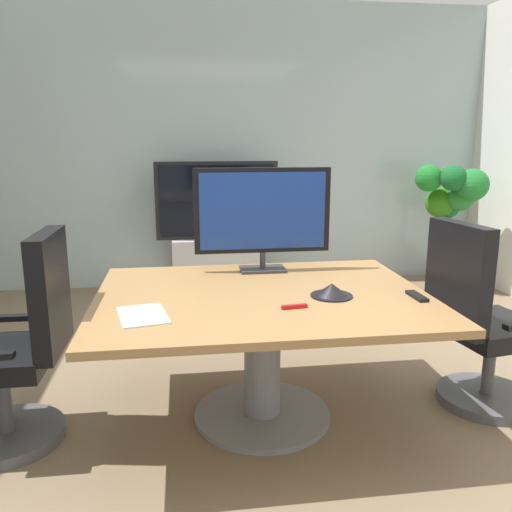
{
  "coord_description": "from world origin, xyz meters",
  "views": [
    {
      "loc": [
        -0.42,
        -2.65,
        1.54
      ],
      "look_at": [
        -0.01,
        0.25,
        0.87
      ],
      "focal_mm": 36.79,
      "sensor_mm": 36.0,
      "label": 1
    }
  ],
  "objects_px": {
    "office_chair_left": "(20,358)",
    "tv_monitor": "(263,213)",
    "office_chair_right": "(479,331)",
    "conference_table": "(262,325)",
    "conference_phone": "(332,291)",
    "potted_plant": "(450,209)",
    "remote_control": "(417,296)",
    "wall_display_unit": "(218,249)"
  },
  "relations": [
    {
      "from": "conference_table",
      "to": "office_chair_right",
      "type": "relative_size",
      "value": 1.61
    },
    {
      "from": "potted_plant",
      "to": "remote_control",
      "type": "height_order",
      "value": "potted_plant"
    },
    {
      "from": "office_chair_left",
      "to": "office_chair_right",
      "type": "distance_m",
      "value": 2.48
    },
    {
      "from": "wall_display_unit",
      "to": "conference_phone",
      "type": "bearing_deg",
      "value": -80.84
    },
    {
      "from": "office_chair_right",
      "to": "tv_monitor",
      "type": "xyz_separation_m",
      "value": [
        -1.17,
        0.54,
        0.62
      ]
    },
    {
      "from": "wall_display_unit",
      "to": "remote_control",
      "type": "relative_size",
      "value": 7.71
    },
    {
      "from": "conference_table",
      "to": "remote_control",
      "type": "bearing_deg",
      "value": -13.2
    },
    {
      "from": "conference_table",
      "to": "wall_display_unit",
      "type": "height_order",
      "value": "wall_display_unit"
    },
    {
      "from": "office_chair_right",
      "to": "potted_plant",
      "type": "xyz_separation_m",
      "value": [
        1.02,
        2.31,
        0.37
      ]
    },
    {
      "from": "potted_plant",
      "to": "remote_control",
      "type": "relative_size",
      "value": 7.52
    },
    {
      "from": "potted_plant",
      "to": "remote_control",
      "type": "bearing_deg",
      "value": -121.03
    },
    {
      "from": "potted_plant",
      "to": "wall_display_unit",
      "type": "bearing_deg",
      "value": 174.05
    },
    {
      "from": "potted_plant",
      "to": "conference_phone",
      "type": "xyz_separation_m",
      "value": [
        -1.91,
        -2.37,
        -0.07
      ]
    },
    {
      "from": "potted_plant",
      "to": "remote_control",
      "type": "xyz_separation_m",
      "value": [
        -1.48,
        -2.46,
        -0.09
      ]
    },
    {
      "from": "wall_display_unit",
      "to": "potted_plant",
      "type": "distance_m",
      "value": 2.38
    },
    {
      "from": "office_chair_left",
      "to": "remote_control",
      "type": "xyz_separation_m",
      "value": [
        2.02,
        -0.13,
        0.28
      ]
    },
    {
      "from": "office_chair_left",
      "to": "potted_plant",
      "type": "relative_size",
      "value": 0.85
    },
    {
      "from": "office_chair_left",
      "to": "remote_control",
      "type": "distance_m",
      "value": 2.05
    },
    {
      "from": "office_chair_right",
      "to": "tv_monitor",
      "type": "relative_size",
      "value": 1.3
    },
    {
      "from": "office_chair_left",
      "to": "tv_monitor",
      "type": "bearing_deg",
      "value": 113.49
    },
    {
      "from": "conference_table",
      "to": "wall_display_unit",
      "type": "bearing_deg",
      "value": 91.62
    },
    {
      "from": "conference_phone",
      "to": "remote_control",
      "type": "xyz_separation_m",
      "value": [
        0.43,
        -0.09,
        -0.02
      ]
    },
    {
      "from": "conference_table",
      "to": "tv_monitor",
      "type": "relative_size",
      "value": 2.09
    },
    {
      "from": "conference_table",
      "to": "conference_phone",
      "type": "height_order",
      "value": "conference_phone"
    },
    {
      "from": "wall_display_unit",
      "to": "remote_control",
      "type": "distance_m",
      "value": 2.85
    },
    {
      "from": "conference_table",
      "to": "conference_phone",
      "type": "xyz_separation_m",
      "value": [
        0.35,
        -0.1,
        0.21
      ]
    },
    {
      "from": "office_chair_right",
      "to": "potted_plant",
      "type": "relative_size",
      "value": 0.85
    },
    {
      "from": "office_chair_left",
      "to": "potted_plant",
      "type": "height_order",
      "value": "potted_plant"
    },
    {
      "from": "office_chair_right",
      "to": "conference_phone",
      "type": "distance_m",
      "value": 0.94
    },
    {
      "from": "conference_table",
      "to": "potted_plant",
      "type": "bearing_deg",
      "value": 45.15
    },
    {
      "from": "conference_phone",
      "to": "office_chair_left",
      "type": "bearing_deg",
      "value": 178.37
    },
    {
      "from": "office_chair_left",
      "to": "tv_monitor",
      "type": "height_order",
      "value": "tv_monitor"
    },
    {
      "from": "conference_table",
      "to": "office_chair_left",
      "type": "height_order",
      "value": "office_chair_left"
    },
    {
      "from": "office_chair_right",
      "to": "conference_phone",
      "type": "bearing_deg",
      "value": 84.99
    },
    {
      "from": "wall_display_unit",
      "to": "conference_phone",
      "type": "xyz_separation_m",
      "value": [
        0.42,
        -2.62,
        0.31
      ]
    },
    {
      "from": "tv_monitor",
      "to": "conference_phone",
      "type": "relative_size",
      "value": 3.82
    },
    {
      "from": "conference_phone",
      "to": "remote_control",
      "type": "relative_size",
      "value": 1.29
    },
    {
      "from": "conference_phone",
      "to": "tv_monitor",
      "type": "bearing_deg",
      "value": 114.51
    },
    {
      "from": "wall_display_unit",
      "to": "conference_phone",
      "type": "height_order",
      "value": "wall_display_unit"
    },
    {
      "from": "tv_monitor",
      "to": "conference_table",
      "type": "bearing_deg",
      "value": -98.65
    },
    {
      "from": "tv_monitor",
      "to": "conference_phone",
      "type": "xyz_separation_m",
      "value": [
        0.27,
        -0.6,
        -0.33
      ]
    },
    {
      "from": "office_chair_left",
      "to": "potted_plant",
      "type": "bearing_deg",
      "value": 124.23
    }
  ]
}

